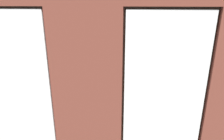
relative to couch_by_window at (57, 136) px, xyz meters
The scene contains 15 objects.
ground_plane 2.40m from the couch_by_window, 110.11° to the right, with size 7.22×6.51×0.10m, color brown.
brick_wall_with_windows 1.56m from the couch_by_window, 141.48° to the left, with size 6.62×0.30×3.03m.
white_wall_right 3.39m from the couch_by_window, 39.63° to the right, with size 0.10×5.51×3.03m, color silver.
couch_by_window is the anchor object (origin of this frame).
couch_left 3.91m from the couch_by_window, 151.16° to the right, with size 0.90×1.86×0.80m.
coffee_table 2.46m from the couch_by_window, 105.02° to the right, with size 1.51×0.89×0.43m.
cup_ceramic 2.36m from the couch_by_window, 108.52° to the right, with size 0.09×0.09×0.11m, color #B23D38.
table_plant_small 2.46m from the couch_by_window, 105.02° to the right, with size 0.13×0.13×0.22m.
remote_silver 2.74m from the couch_by_window, 112.59° to the right, with size 0.05×0.17×0.02m, color #B2B2B7.
media_console 2.78m from the couch_by_window, 39.45° to the right, with size 0.98×0.42×0.49m, color black.
tv_flatscreen 2.84m from the couch_by_window, 39.49° to the right, with size 1.21×0.20×0.85m.
papasan_chair 4.33m from the couch_by_window, 86.03° to the right, with size 1.11×1.11×0.70m.
potted_plant_by_left_couch 4.45m from the couch_by_window, 132.89° to the right, with size 0.32×0.32×0.46m.
potted_plant_foreground_right 4.80m from the couch_by_window, 67.41° to the right, with size 0.83×0.81×1.06m.
potted_plant_between_couches 1.51m from the couch_by_window, behind, with size 0.75×0.77×1.36m.
Camera 1 is at (-0.69, 5.19, 2.71)m, focal length 32.00 mm.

